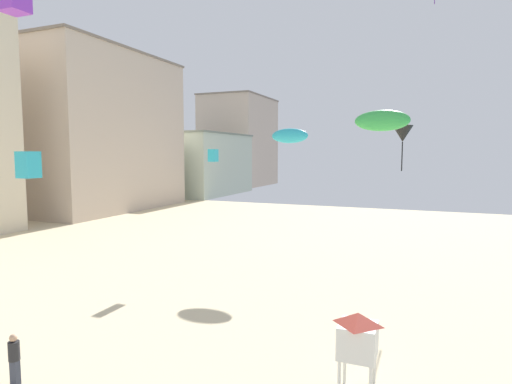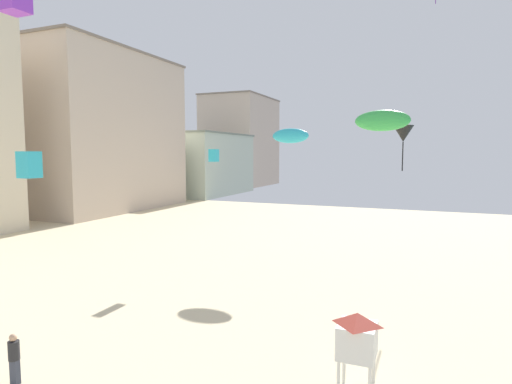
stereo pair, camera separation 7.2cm
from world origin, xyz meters
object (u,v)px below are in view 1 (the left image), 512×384
Objects in this scene: lifeguard_stand at (358,336)px; kite_black_delta at (403,134)px; kite_flyer at (14,356)px; kite_cyan_box_2 at (28,165)px; kite_cyan_box at (213,155)px; kite_cyan_parafoil at (290,136)px; kite_green_parafoil at (382,121)px.

lifeguard_stand is 13.95m from kite_black_delta.
kite_cyan_box_2 is (-8.12, 7.49, 5.74)m from kite_flyer.
kite_flyer is 12.45m from kite_cyan_box_2.
kite_cyan_box is 11.02m from kite_cyan_box_2.
kite_cyan_parafoil reaches higher than kite_cyan_box.
lifeguard_stand reaches higher than kite_flyer.
kite_green_parafoil is (-0.64, -4.75, 0.40)m from kite_black_delta.
kite_cyan_box is 0.32× the size of kite_cyan_parafoil.
lifeguard_stand is at bearing -65.55° from kite_cyan_parafoil.
kite_cyan_box_2 is at bearing -168.67° from kite_green_parafoil.
kite_flyer is at bearing -84.30° from kite_cyan_box.
lifeguard_stand is (10.04, 3.50, 0.92)m from kite_flyer.
kite_green_parafoil is (-0.22, 7.58, 6.90)m from lifeguard_stand.
kite_cyan_box is (-1.63, 16.38, 6.21)m from kite_flyer.
lifeguard_stand is 1.05× the size of kite_green_parafoil.
kite_black_delta reaches higher than kite_flyer.
kite_cyan_parafoil is (-7.26, 15.97, 6.66)m from lifeguard_stand.
kite_black_delta is 4.81m from kite_green_parafoil.
kite_cyan_box is 12.72m from kite_green_parafoil.
kite_cyan_parafoil is at bearing 116.70° from lifeguard_stand.
lifeguard_stand is at bearing -88.31° from kite_green_parafoil.
kite_cyan_parafoil is 10.95m from kite_green_parafoil.
kite_green_parafoil reaches higher than kite_cyan_box.
kite_cyan_parafoil is (4.41, 3.09, 1.36)m from kite_cyan_box.
kite_cyan_box_2 is at bearing -126.10° from kite_cyan_box.
kite_green_parafoil reaches higher than lifeguard_stand.
kite_black_delta reaches higher than kite_cyan_box_2.
kite_cyan_parafoil is at bearing 160.58° from kite_flyer.
kite_cyan_box is at bearing 174.40° from kite_flyer.
lifeguard_stand is 10.25m from kite_green_parafoil.
kite_cyan_box is at bearing 134.43° from lifeguard_stand.
kite_cyan_parafoil is 16.30m from kite_cyan_box_2.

